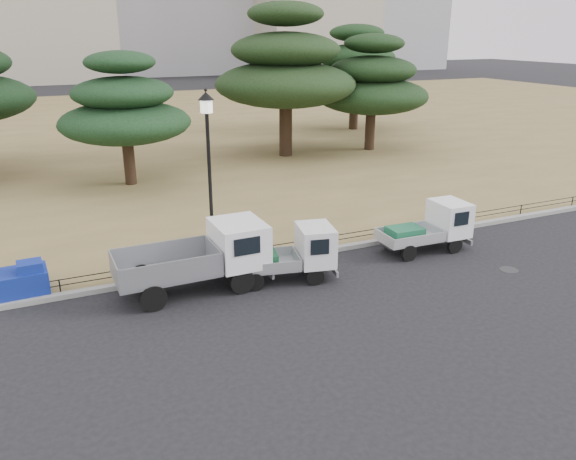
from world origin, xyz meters
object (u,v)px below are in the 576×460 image
tarp_pile (22,280)px  truck_kei_front (291,254)px  truck_kei_rear (430,227)px  street_lamp (209,152)px  truck_large (201,255)px

tarp_pile → truck_kei_front: bearing=-14.8°
truck_kei_rear → street_lamp: street_lamp is taller
tarp_pile → truck_large: bearing=-17.8°
tarp_pile → truck_kei_rear: bearing=-7.7°
truck_large → truck_kei_rear: (8.25, -0.20, -0.24)m
tarp_pile → street_lamp: bearing=-2.6°
truck_large → truck_kei_rear: bearing=-2.2°
street_lamp → tarp_pile: (-5.71, 0.26, -3.35)m
truck_large → street_lamp: street_lamp is taller
truck_kei_front → tarp_pile: truck_kei_front is taller
street_lamp → tarp_pile: street_lamp is taller
truck_kei_front → tarp_pile: size_ratio=2.24×
truck_kei_rear → tarp_pile: size_ratio=2.16×
street_lamp → tarp_pile: 6.63m
truck_large → truck_kei_rear: size_ratio=1.38×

